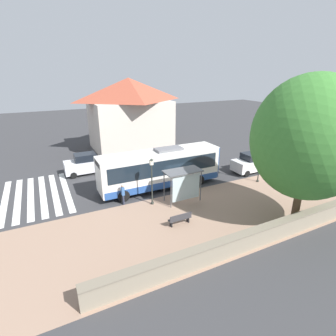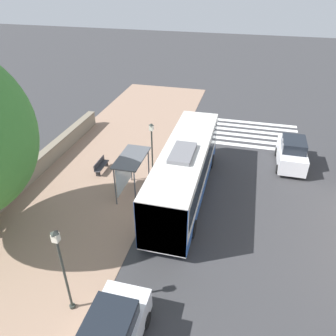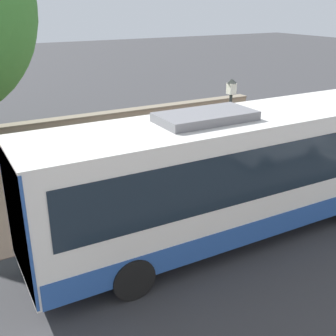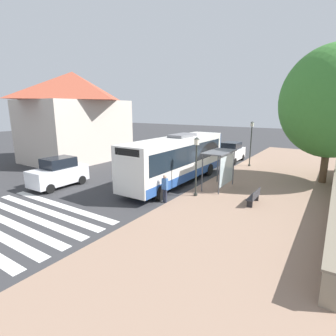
{
  "view_description": "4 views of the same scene",
  "coord_description": "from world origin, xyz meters",
  "px_view_note": "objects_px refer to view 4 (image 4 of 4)",
  "views": [
    {
      "loc": [
        -18.09,
        10.36,
        9.98
      ],
      "look_at": [
        0.16,
        1.29,
        2.44
      ],
      "focal_mm": 28.0,
      "sensor_mm": 36.0,
      "label": 1
    },
    {
      "loc": [
        4.86,
        -15.08,
        12.36
      ],
      "look_at": [
        0.79,
        1.03,
        2.05
      ],
      "focal_mm": 35.0,
      "sensor_mm": 36.0,
      "label": 2
    },
    {
      "loc": [
        10.02,
        -5.19,
        6.15
      ],
      "look_at": [
        -0.84,
        0.84,
        1.21
      ],
      "focal_mm": 45.0,
      "sensor_mm": 36.0,
      "label": 3
    },
    {
      "loc": [
        -8.2,
        17.75,
        5.61
      ],
      "look_at": [
        1.34,
        3.1,
        1.57
      ],
      "focal_mm": 28.0,
      "sensor_mm": 36.0,
      "label": 4
    }
  ],
  "objects_px": {
    "bus": "(177,158)",
    "bus_shelter": "(221,159)",
    "bench": "(254,197)",
    "parked_car_far_lane": "(59,173)",
    "street_lamp_far": "(251,140)",
    "street_lamp_near": "(196,161)",
    "pedestrian": "(165,186)",
    "shade_tree": "(333,102)",
    "parked_car_behind_bus": "(231,152)"
  },
  "relations": [
    {
      "from": "bus",
      "to": "bus_shelter",
      "type": "relative_size",
      "value": 3.66
    },
    {
      "from": "bench",
      "to": "parked_car_far_lane",
      "type": "bearing_deg",
      "value": 17.52
    },
    {
      "from": "parked_car_far_lane",
      "to": "street_lamp_far",
      "type": "bearing_deg",
      "value": -123.74
    },
    {
      "from": "bus_shelter",
      "to": "parked_car_far_lane",
      "type": "height_order",
      "value": "bus_shelter"
    },
    {
      "from": "bus_shelter",
      "to": "street_lamp_near",
      "type": "distance_m",
      "value": 2.53
    },
    {
      "from": "bus",
      "to": "pedestrian",
      "type": "xyz_separation_m",
      "value": [
        -1.61,
        4.02,
        -0.87
      ]
    },
    {
      "from": "bus",
      "to": "parked_car_far_lane",
      "type": "height_order",
      "value": "bus"
    },
    {
      "from": "pedestrian",
      "to": "parked_car_far_lane",
      "type": "height_order",
      "value": "parked_car_far_lane"
    },
    {
      "from": "bench",
      "to": "street_lamp_far",
      "type": "distance_m",
      "value": 11.02
    },
    {
      "from": "bench",
      "to": "bus",
      "type": "bearing_deg",
      "value": -12.84
    },
    {
      "from": "bus_shelter",
      "to": "shade_tree",
      "type": "xyz_separation_m",
      "value": [
        -6.02,
        -5.66,
        3.83
      ]
    },
    {
      "from": "street_lamp_near",
      "to": "parked_car_behind_bus",
      "type": "bearing_deg",
      "value": -80.45
    },
    {
      "from": "bus",
      "to": "parked_car_far_lane",
      "type": "bearing_deg",
      "value": 39.53
    },
    {
      "from": "bus",
      "to": "parked_car_behind_bus",
      "type": "bearing_deg",
      "value": -93.23
    },
    {
      "from": "pedestrian",
      "to": "street_lamp_near",
      "type": "distance_m",
      "value": 2.63
    },
    {
      "from": "street_lamp_near",
      "to": "street_lamp_far",
      "type": "distance_m",
      "value": 10.86
    },
    {
      "from": "shade_tree",
      "to": "bus_shelter",
      "type": "bearing_deg",
      "value": 43.22
    },
    {
      "from": "bench",
      "to": "street_lamp_far",
      "type": "height_order",
      "value": "street_lamp_far"
    },
    {
      "from": "street_lamp_near",
      "to": "parked_car_far_lane",
      "type": "relative_size",
      "value": 0.96
    },
    {
      "from": "bus",
      "to": "bus_shelter",
      "type": "xyz_separation_m",
      "value": [
        -3.31,
        -0.48,
        0.27
      ]
    },
    {
      "from": "pedestrian",
      "to": "street_lamp_near",
      "type": "height_order",
      "value": "street_lamp_near"
    },
    {
      "from": "parked_car_far_lane",
      "to": "bus",
      "type": "bearing_deg",
      "value": -140.47
    },
    {
      "from": "bus_shelter",
      "to": "parked_car_far_lane",
      "type": "relative_size",
      "value": 0.75
    },
    {
      "from": "parked_car_behind_bus",
      "to": "shade_tree",
      "type": "bearing_deg",
      "value": 155.09
    },
    {
      "from": "bus_shelter",
      "to": "street_lamp_far",
      "type": "xyz_separation_m",
      "value": [
        0.35,
        -8.42,
        0.42
      ]
    },
    {
      "from": "shade_tree",
      "to": "street_lamp_near",
      "type": "bearing_deg",
      "value": 50.33
    },
    {
      "from": "bus_shelter",
      "to": "parked_car_behind_bus",
      "type": "relative_size",
      "value": 0.75
    },
    {
      "from": "pedestrian",
      "to": "street_lamp_far",
      "type": "relative_size",
      "value": 0.4
    },
    {
      "from": "shade_tree",
      "to": "street_lamp_far",
      "type": "bearing_deg",
      "value": -23.42
    },
    {
      "from": "pedestrian",
      "to": "shade_tree",
      "type": "relative_size",
      "value": 0.17
    },
    {
      "from": "street_lamp_far",
      "to": "bus_shelter",
      "type": "bearing_deg",
      "value": 92.38
    },
    {
      "from": "bus",
      "to": "shade_tree",
      "type": "xyz_separation_m",
      "value": [
        -9.33,
        -6.14,
        4.1
      ]
    },
    {
      "from": "street_lamp_near",
      "to": "street_lamp_far",
      "type": "xyz_separation_m",
      "value": [
        -0.34,
        -10.85,
        0.29
      ]
    },
    {
      "from": "bus",
      "to": "street_lamp_far",
      "type": "distance_m",
      "value": 9.4
    },
    {
      "from": "shade_tree",
      "to": "bus",
      "type": "bearing_deg",
      "value": 33.33
    },
    {
      "from": "pedestrian",
      "to": "shade_tree",
      "type": "distance_m",
      "value": 13.69
    },
    {
      "from": "parked_car_behind_bus",
      "to": "parked_car_far_lane",
      "type": "relative_size",
      "value": 0.99
    },
    {
      "from": "street_lamp_near",
      "to": "parked_car_behind_bus",
      "type": "distance_m",
      "value": 12.4
    },
    {
      "from": "parked_car_behind_bus",
      "to": "bus_shelter",
      "type": "bearing_deg",
      "value": 105.71
    },
    {
      "from": "shade_tree",
      "to": "parked_car_far_lane",
      "type": "distance_m",
      "value": 20.37
    },
    {
      "from": "bus",
      "to": "parked_car_behind_bus",
      "type": "xyz_separation_m",
      "value": [
        -0.58,
        -10.2,
        -0.91
      ]
    },
    {
      "from": "street_lamp_near",
      "to": "shade_tree",
      "type": "xyz_separation_m",
      "value": [
        -6.71,
        -8.09,
        3.7
      ]
    },
    {
      "from": "street_lamp_far",
      "to": "parked_car_behind_bus",
      "type": "distance_m",
      "value": 3.15
    },
    {
      "from": "bus",
      "to": "street_lamp_near",
      "type": "bearing_deg",
      "value": 143.33
    },
    {
      "from": "bus",
      "to": "parked_car_far_lane",
      "type": "xyz_separation_m",
      "value": [
        6.64,
        5.48,
        -0.87
      ]
    },
    {
      "from": "bus_shelter",
      "to": "street_lamp_far",
      "type": "relative_size",
      "value": 0.69
    },
    {
      "from": "shade_tree",
      "to": "parked_car_far_lane",
      "type": "height_order",
      "value": "shade_tree"
    },
    {
      "from": "bus",
      "to": "bench",
      "type": "height_order",
      "value": "bus"
    },
    {
      "from": "bus_shelter",
      "to": "bench",
      "type": "bearing_deg",
      "value": 146.89
    },
    {
      "from": "bus",
      "to": "parked_car_far_lane",
      "type": "distance_m",
      "value": 8.66
    }
  ]
}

